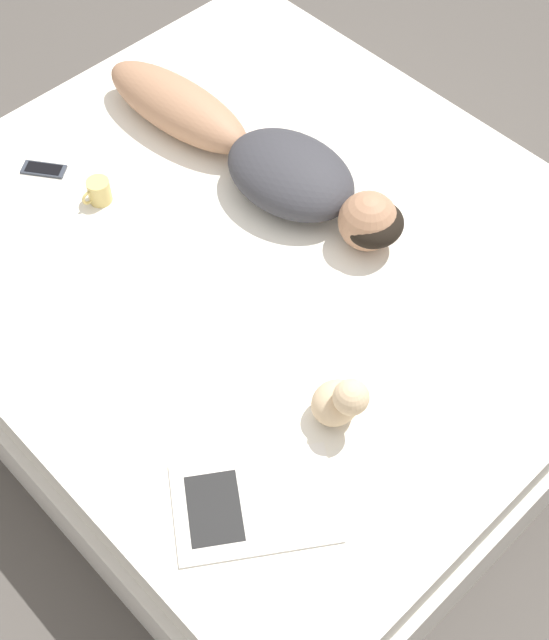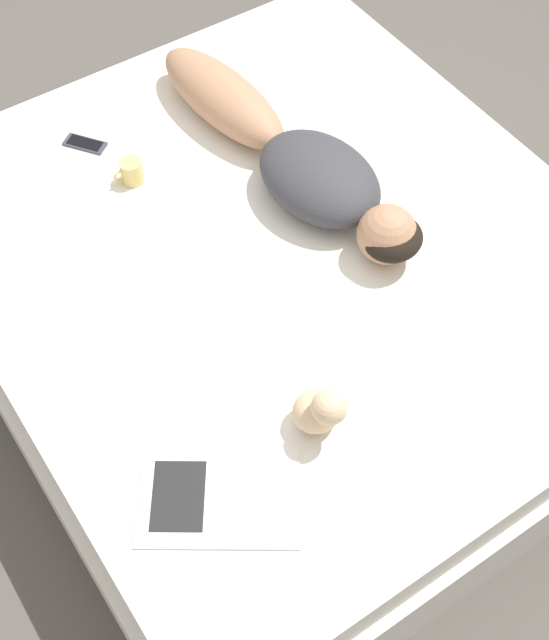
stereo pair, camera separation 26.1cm
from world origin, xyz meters
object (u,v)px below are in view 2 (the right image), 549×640
(open_magazine, at_px, (217,497))
(coffee_mug, at_px, (131,171))
(cell_phone, at_px, (85,144))
(person, at_px, (292,155))

(open_magazine, distance_m, coffee_mug, 1.20)
(open_magazine, relative_size, cell_phone, 3.29)
(open_magazine, relative_size, coffee_mug, 4.78)
(coffee_mug, distance_m, cell_phone, 0.26)
(cell_phone, bearing_deg, coffee_mug, 66.64)
(open_magazine, distance_m, cell_phone, 1.43)
(coffee_mug, bearing_deg, person, 149.01)
(open_magazine, height_order, cell_phone, same)
(person, xyz_separation_m, open_magazine, (0.84, 0.87, -0.09))
(person, height_order, open_magazine, person)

